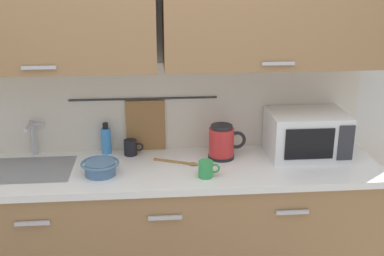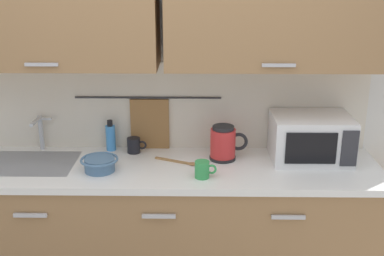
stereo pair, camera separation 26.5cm
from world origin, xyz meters
TOP-DOWN VIEW (x-y plane):
  - counter_unit at (-0.01, 0.30)m, footprint 2.53×0.64m
  - back_wall_assembly at (-0.00, 0.53)m, footprint 3.70×0.41m
  - sink_faucet at (-0.77, 0.53)m, footprint 0.09×0.17m
  - microwave at (0.87, 0.41)m, footprint 0.46×0.35m
  - electric_kettle at (0.36, 0.40)m, footprint 0.23×0.16m
  - dish_soap_bottle at (-0.34, 0.54)m, footprint 0.06×0.06m
  - mug_near_sink at (-0.19, 0.50)m, footprint 0.12×0.08m
  - mixing_bowl at (-0.35, 0.22)m, footprint 0.21×0.21m
  - mug_by_kettle at (0.23, 0.13)m, footprint 0.12×0.08m
  - wooden_spoon at (0.11, 0.33)m, footprint 0.26×0.13m

SIDE VIEW (x-z plane):
  - counter_unit at x=-0.01m, z-range 0.01..0.91m
  - wooden_spoon at x=0.11m, z-range 0.90..0.91m
  - mixing_bowl at x=-0.35m, z-range 0.91..0.98m
  - mug_near_sink at x=-0.19m, z-range 0.90..1.00m
  - mug_by_kettle at x=0.23m, z-range 0.90..1.00m
  - dish_soap_bottle at x=-0.34m, z-range 0.89..1.08m
  - electric_kettle at x=0.36m, z-range 0.90..1.11m
  - microwave at x=0.87m, z-range 0.90..1.17m
  - sink_faucet at x=-0.77m, z-range 0.93..1.15m
  - back_wall_assembly at x=0.00m, z-range 0.27..2.77m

